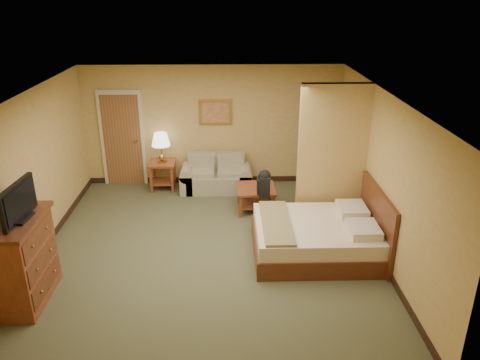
{
  "coord_description": "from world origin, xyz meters",
  "views": [
    {
      "loc": [
        0.34,
        -6.76,
        4.05
      ],
      "look_at": [
        0.53,
        0.6,
        1.02
      ],
      "focal_mm": 35.0,
      "sensor_mm": 36.0,
      "label": 1
    }
  ],
  "objects_px": {
    "loveseat": "(216,179)",
    "dresser": "(22,260)",
    "bed": "(320,236)",
    "coffee_table": "(256,194)"
  },
  "relations": [
    {
      "from": "loveseat",
      "to": "dresser",
      "type": "xyz_separation_m",
      "value": [
        -2.54,
        -3.81,
        0.38
      ]
    },
    {
      "from": "bed",
      "to": "loveseat",
      "type": "bearing_deg",
      "value": 123.31
    },
    {
      "from": "loveseat",
      "to": "coffee_table",
      "type": "xyz_separation_m",
      "value": [
        0.79,
        -1.02,
        0.09
      ]
    },
    {
      "from": "coffee_table",
      "to": "bed",
      "type": "height_order",
      "value": "bed"
    },
    {
      "from": "coffee_table",
      "to": "bed",
      "type": "distance_m",
      "value": 1.9
    },
    {
      "from": "coffee_table",
      "to": "dresser",
      "type": "xyz_separation_m",
      "value": [
        -3.33,
        -2.79,
        0.29
      ]
    },
    {
      "from": "loveseat",
      "to": "dresser",
      "type": "bearing_deg",
      "value": -123.68
    },
    {
      "from": "bed",
      "to": "dresser",
      "type": "bearing_deg",
      "value": -165.06
    },
    {
      "from": "coffee_table",
      "to": "dresser",
      "type": "relative_size",
      "value": 0.6
    },
    {
      "from": "coffee_table",
      "to": "loveseat",
      "type": "bearing_deg",
      "value": 127.69
    }
  ]
}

